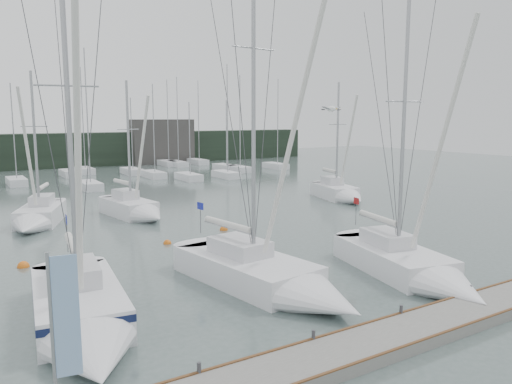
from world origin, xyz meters
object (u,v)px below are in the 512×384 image
Objects in this scene: buoy_a at (167,244)px; sailboat_near_center at (280,282)px; dock_banner at (62,327)px; buoy_b at (224,230)px; sailboat_mid_e at (342,194)px; sailboat_near_left at (83,320)px; sailboat_mid_b at (36,219)px; sailboat_near_right at (418,271)px; sailboat_mid_c at (137,210)px; buoy_c at (23,267)px.

sailboat_near_center is at bearing -85.85° from buoy_a.
buoy_b is at bearing 61.41° from dock_banner.
sailboat_mid_e is 20.78× the size of buoy_b.
sailboat_near_left is 26.40× the size of buoy_b.
sailboat_near_center is at bearing -50.15° from sailboat_mid_b.
buoy_b is at bearing 112.10° from sailboat_near_right.
sailboat_mid_c is 22.53× the size of buoy_a.
sailboat_mid_b is at bearing 92.02° from dock_banner.
buoy_c reaches higher than buoy_b.
buoy_b is (-14.58, -4.92, -0.56)m from sailboat_mid_e.
sailboat_mid_c is at bearing 81.31° from sailboat_near_center.
sailboat_mid_e is at bearing -14.46° from sailboat_mid_c.
sailboat_mid_b is (1.34, 19.30, -0.05)m from sailboat_near_left.
dock_banner is (-27.90, -22.33, 2.29)m from sailboat_mid_e.
sailboat_near_center reaches higher than sailboat_mid_e.
buoy_a is (-0.95, -8.21, -0.58)m from sailboat_mid_c.
sailboat_mid_c is at bearing 117.68° from buoy_b.
sailboat_mid_e is at bearing 18.33° from buoy_a.
sailboat_mid_b reaches higher than buoy_a.
buoy_b is at bearing 17.32° from buoy_a.
sailboat_near_center is 1.55× the size of sailboat_mid_e.
dock_banner is at bearing -127.43° from buoy_b.
sailboat_near_right reaches higher than buoy_c.
sailboat_near_left is at bearing -176.49° from sailboat_near_right.
sailboat_mid_b is 1.05× the size of sailboat_mid_c.
sailboat_mid_b reaches higher than dock_banner.
sailboat_mid_c is at bearing -171.84° from sailboat_mid_e.
sailboat_mid_c is 12.42m from buoy_c.
dock_banner is at bearing -99.46° from sailboat_near_left.
sailboat_mid_e reaches higher than dock_banner.
sailboat_mid_c is (8.11, 18.56, -0.04)m from sailboat_near_left.
sailboat_mid_e reaches higher than buoy_c.
sailboat_mid_c is at bearing 14.92° from sailboat_mid_b.
sailboat_mid_c is 8.29m from buoy_a.
sailboat_near_center is at bearing 38.57° from dock_banner.
buoy_b is 0.13× the size of dock_banner.
sailboat_mid_e reaches higher than buoy_b.
sailboat_mid_b is at bearing 92.81° from sailboat_near_left.
sailboat_near_left is 19.35m from sailboat_mid_b.
sailboat_near_left reaches higher than sailboat_mid_b.
buoy_c is at bearing -175.95° from buoy_a.
sailboat_mid_c is 26.20m from dock_banner.
sailboat_near_left reaches higher than sailboat_near_right.
buoy_c is at bearing -170.97° from buoy_b.
sailboat_near_center reaches higher than sailboat_mid_b.
sailboat_near_right is 19.01m from buoy_c.
sailboat_near_center reaches higher than buoy_c.
buoy_b is (10.34, -7.55, -0.56)m from sailboat_mid_b.
sailboat_mid_e is 15.40m from buoy_b.
buoy_c is (-8.59, 9.98, -0.57)m from sailboat_near_center.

